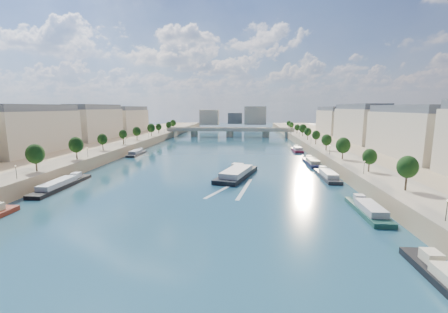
# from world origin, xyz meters

# --- Properties ---
(ground) EXTENTS (700.00, 700.00, 0.00)m
(ground) POSITION_xyz_m (0.00, 100.00, 0.00)
(ground) COLOR #0D2E3D
(ground) RESTS_ON ground
(quay_left) EXTENTS (44.00, 520.00, 5.00)m
(quay_left) POSITION_xyz_m (-72.00, 100.00, 2.50)
(quay_left) COLOR #9E8460
(quay_left) RESTS_ON ground
(quay_right) EXTENTS (44.00, 520.00, 5.00)m
(quay_right) POSITION_xyz_m (72.00, 100.00, 2.50)
(quay_right) COLOR #9E8460
(quay_right) RESTS_ON ground
(pave_left) EXTENTS (14.00, 520.00, 0.10)m
(pave_left) POSITION_xyz_m (-57.00, 100.00, 5.05)
(pave_left) COLOR gray
(pave_left) RESTS_ON quay_left
(pave_right) EXTENTS (14.00, 520.00, 0.10)m
(pave_right) POSITION_xyz_m (57.00, 100.00, 5.05)
(pave_right) COLOR gray
(pave_right) RESTS_ON quay_right
(trees_left) EXTENTS (4.80, 268.80, 8.26)m
(trees_left) POSITION_xyz_m (-55.00, 102.00, 10.48)
(trees_left) COLOR #382B1E
(trees_left) RESTS_ON ground
(trees_right) EXTENTS (4.80, 268.80, 8.26)m
(trees_right) POSITION_xyz_m (55.00, 110.00, 10.48)
(trees_right) COLOR #382B1E
(trees_right) RESTS_ON ground
(lamps_left) EXTENTS (0.36, 200.36, 4.28)m
(lamps_left) POSITION_xyz_m (-52.50, 90.00, 7.78)
(lamps_left) COLOR black
(lamps_left) RESTS_ON ground
(lamps_right) EXTENTS (0.36, 200.36, 4.28)m
(lamps_right) POSITION_xyz_m (52.50, 105.00, 7.78)
(lamps_right) COLOR black
(lamps_right) RESTS_ON ground
(buildings_left) EXTENTS (16.00, 226.00, 23.20)m
(buildings_left) POSITION_xyz_m (-85.00, 112.00, 16.45)
(buildings_left) COLOR beige
(buildings_left) RESTS_ON ground
(buildings_right) EXTENTS (16.00, 226.00, 23.20)m
(buildings_right) POSITION_xyz_m (85.00, 112.00, 16.45)
(buildings_right) COLOR beige
(buildings_right) RESTS_ON ground
(skyline) EXTENTS (79.00, 42.00, 22.00)m
(skyline) POSITION_xyz_m (3.19, 319.52, 14.66)
(skyline) COLOR beige
(skyline) RESTS_ON ground
(bridge) EXTENTS (112.00, 12.00, 8.15)m
(bridge) POSITION_xyz_m (0.00, 215.10, 5.08)
(bridge) COLOR #C1B79E
(bridge) RESTS_ON ground
(tour_barge) EXTENTS (16.50, 31.07, 4.05)m
(tour_barge) POSITION_xyz_m (11.57, 59.80, 1.17)
(tour_barge) COLOR black
(tour_barge) RESTS_ON ground
(wake) EXTENTS (14.72, 25.86, 0.04)m
(wake) POSITION_xyz_m (11.57, 43.25, 0.02)
(wake) COLOR silver
(wake) RESTS_ON ground
(moored_barges_left) EXTENTS (5.00, 150.11, 3.60)m
(moored_barges_left) POSITION_xyz_m (-45.50, 32.07, 0.84)
(moored_barges_left) COLOR #1B283C
(moored_barges_left) RESTS_ON ground
(moored_barges_right) EXTENTS (5.00, 161.87, 3.60)m
(moored_barges_right) POSITION_xyz_m (45.50, 53.32, 0.84)
(moored_barges_right) COLOR black
(moored_barges_right) RESTS_ON ground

